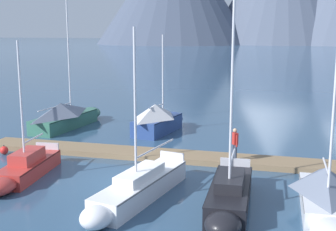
% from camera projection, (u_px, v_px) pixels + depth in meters
% --- Properties ---
extents(ground_plane, '(700.00, 700.00, 0.00)m').
position_uv_depth(ground_plane, '(126.00, 180.00, 21.17)').
color(ground_plane, '#2D4C6B').
extents(dock, '(20.46, 3.44, 0.30)m').
position_uv_depth(dock, '(156.00, 155.00, 24.86)').
color(dock, '#846B4C').
rests_on(dock, ground).
extents(sailboat_nearest_berth, '(2.26, 7.61, 9.42)m').
position_uv_depth(sailboat_nearest_berth, '(67.00, 115.00, 32.44)').
color(sailboat_nearest_berth, '#336B56').
rests_on(sailboat_nearest_berth, ground).
extents(sailboat_second_berth, '(2.25, 5.82, 6.47)m').
position_uv_depth(sailboat_second_berth, '(24.00, 169.00, 21.18)').
color(sailboat_second_berth, '#B2332D').
rests_on(sailboat_second_berth, ground).
extents(sailboat_mid_dock_port, '(2.39, 5.63, 6.63)m').
position_uv_depth(sailboat_mid_dock_port, '(159.00, 119.00, 30.89)').
color(sailboat_mid_dock_port, navy).
rests_on(sailboat_mid_dock_port, ground).
extents(sailboat_mid_dock_starboard, '(2.04, 7.17, 7.06)m').
position_uv_depth(sailboat_mid_dock_starboard, '(137.00, 188.00, 18.41)').
color(sailboat_mid_dock_starboard, white).
rests_on(sailboat_mid_dock_starboard, ground).
extents(sailboat_far_berth, '(2.09, 6.30, 8.79)m').
position_uv_depth(sailboat_far_berth, '(229.00, 196.00, 17.52)').
color(sailboat_far_berth, black).
rests_on(sailboat_far_berth, ground).
extents(sailboat_outer_slip, '(2.33, 6.21, 7.77)m').
position_uv_depth(sailboat_outer_slip, '(326.00, 195.00, 17.14)').
color(sailboat_outer_slip, silver).
rests_on(sailboat_outer_slip, ground).
extents(person_on_dock, '(0.40, 0.49, 1.69)m').
position_uv_depth(person_on_dock, '(235.00, 142.00, 23.09)').
color(person_on_dock, '#384256').
rests_on(person_on_dock, dock).
extents(mooring_buoy_channel_marker, '(0.47, 0.47, 0.55)m').
position_uv_depth(mooring_buoy_channel_marker, '(4.00, 150.00, 25.47)').
color(mooring_buoy_channel_marker, red).
rests_on(mooring_buoy_channel_marker, ground).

